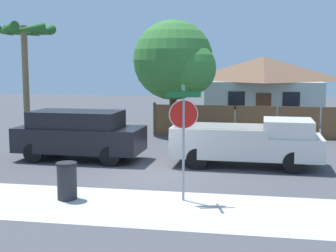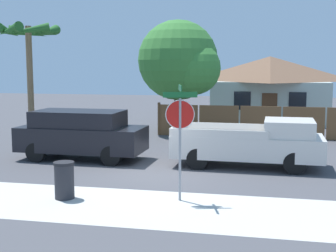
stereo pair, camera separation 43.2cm
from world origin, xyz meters
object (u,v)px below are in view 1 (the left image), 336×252
at_px(stop_sign, 184,123).
at_px(trash_bin, 67,181).
at_px(red_suv, 79,133).
at_px(oak_tree, 177,62).
at_px(palm_tree, 24,41).
at_px(orange_pickup, 252,143).
at_px(house, 263,87).

height_order(stop_sign, trash_bin, stop_sign).
height_order(red_suv, stop_sign, stop_sign).
bearing_deg(stop_sign, trash_bin, 173.37).
height_order(oak_tree, stop_sign, oak_tree).
relative_size(palm_tree, red_suv, 1.12).
xyz_separation_m(orange_pickup, trash_bin, (-4.99, -5.19, -0.35)).
bearing_deg(trash_bin, oak_tree, 85.58).
bearing_deg(red_suv, oak_tree, 72.40).
bearing_deg(trash_bin, house, 74.27).
bearing_deg(palm_tree, trash_bin, -56.95).
relative_size(palm_tree, stop_sign, 1.75).
bearing_deg(house, orange_pickup, -92.49).
xyz_separation_m(palm_tree, stop_sign, (8.33, -7.48, -2.59)).
xyz_separation_m(red_suv, trash_bin, (1.61, -5.19, -0.51)).
height_order(house, palm_tree, palm_tree).
xyz_separation_m(oak_tree, trash_bin, (-0.99, -12.76, -3.30)).
relative_size(oak_tree, red_suv, 1.23).
bearing_deg(orange_pickup, stop_sign, -109.78).
distance_m(orange_pickup, trash_bin, 7.20).
relative_size(palm_tree, trash_bin, 5.34).
bearing_deg(palm_tree, red_suv, -37.74).
bearing_deg(oak_tree, stop_sign, -79.97).
bearing_deg(stop_sign, house, 67.82).
distance_m(palm_tree, red_suv, 5.82).
xyz_separation_m(red_suv, stop_sign, (4.77, -4.73, 1.10)).
height_order(house, red_suv, house).
bearing_deg(palm_tree, orange_pickup, -15.18).
distance_m(house, stop_sign, 19.68).
relative_size(oak_tree, orange_pickup, 1.12).
bearing_deg(trash_bin, orange_pickup, 46.12).
relative_size(orange_pickup, trash_bin, 5.22).
relative_size(house, oak_tree, 1.28).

